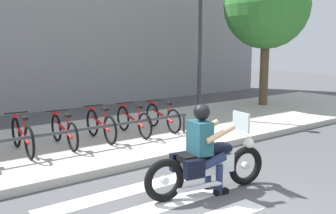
{
  "coord_description": "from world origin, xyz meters",
  "views": [
    {
      "loc": [
        -3.7,
        -3.65,
        2.39
      ],
      "look_at": [
        1.16,
        2.66,
        1.08
      ],
      "focal_mm": 42.33,
      "sensor_mm": 36.0,
      "label": 1
    }
  ],
  "objects_px": {
    "street_lamp": "(200,31)",
    "tree_near_rack": "(267,6)",
    "bicycle_1": "(22,136)",
    "bicycle_5": "(163,117)",
    "rider": "(204,142)",
    "bike_rack": "(94,129)",
    "bicycle_3": "(101,125)",
    "bicycle_2": "(64,131)",
    "bicycle_4": "(133,121)",
    "motorcycle": "(208,164)"
  },
  "relations": [
    {
      "from": "bicycle_5",
      "to": "rider",
      "type": "bearing_deg",
      "value": -117.48
    },
    {
      "from": "bicycle_1",
      "to": "bicycle_3",
      "type": "height_order",
      "value": "bicycle_1"
    },
    {
      "from": "bicycle_2",
      "to": "bike_rack",
      "type": "xyz_separation_m",
      "value": [
        0.44,
        -0.55,
        0.08
      ]
    },
    {
      "from": "bicycle_1",
      "to": "tree_near_rack",
      "type": "distance_m",
      "value": 9.54
    },
    {
      "from": "tree_near_rack",
      "to": "street_lamp",
      "type": "bearing_deg",
      "value": -173.43
    },
    {
      "from": "bicycle_5",
      "to": "motorcycle",
      "type": "bearing_deg",
      "value": -116.42
    },
    {
      "from": "rider",
      "to": "bicycle_1",
      "type": "bearing_deg",
      "value": 115.55
    },
    {
      "from": "bicycle_5",
      "to": "bicycle_2",
      "type": "bearing_deg",
      "value": 180.0
    },
    {
      "from": "bicycle_1",
      "to": "bicycle_4",
      "type": "distance_m",
      "value": 2.66
    },
    {
      "from": "street_lamp",
      "to": "bicycle_3",
      "type": "bearing_deg",
      "value": -168.67
    },
    {
      "from": "bicycle_1",
      "to": "bicycle_2",
      "type": "bearing_deg",
      "value": 0.05
    },
    {
      "from": "bicycle_1",
      "to": "street_lamp",
      "type": "height_order",
      "value": "street_lamp"
    },
    {
      "from": "bicycle_4",
      "to": "motorcycle",
      "type": "bearing_deg",
      "value": -103.95
    },
    {
      "from": "rider",
      "to": "bicycle_4",
      "type": "height_order",
      "value": "rider"
    },
    {
      "from": "bicycle_1",
      "to": "bicycle_5",
      "type": "bearing_deg",
      "value": 0.01
    },
    {
      "from": "bicycle_3",
      "to": "street_lamp",
      "type": "distance_m",
      "value": 4.37
    },
    {
      "from": "bicycle_3",
      "to": "bicycle_5",
      "type": "relative_size",
      "value": 1.01
    },
    {
      "from": "bicycle_2",
      "to": "bicycle_4",
      "type": "xyz_separation_m",
      "value": [
        1.78,
        0.0,
        0.0
      ]
    },
    {
      "from": "bicycle_5",
      "to": "street_lamp",
      "type": "relative_size",
      "value": 0.36
    },
    {
      "from": "bicycle_1",
      "to": "bicycle_4",
      "type": "height_order",
      "value": "bicycle_1"
    },
    {
      "from": "rider",
      "to": "bicycle_3",
      "type": "bearing_deg",
      "value": 88.79
    },
    {
      "from": "bicycle_2",
      "to": "bike_rack",
      "type": "distance_m",
      "value": 0.71
    },
    {
      "from": "bicycle_3",
      "to": "bicycle_4",
      "type": "xyz_separation_m",
      "value": [
        0.89,
        0.0,
        -0.01
      ]
    },
    {
      "from": "street_lamp",
      "to": "tree_near_rack",
      "type": "bearing_deg",
      "value": 6.57
    },
    {
      "from": "street_lamp",
      "to": "bicycle_4",
      "type": "bearing_deg",
      "value": -165.24
    },
    {
      "from": "bike_rack",
      "to": "street_lamp",
      "type": "relative_size",
      "value": 1.12
    },
    {
      "from": "bicycle_2",
      "to": "bicycle_3",
      "type": "bearing_deg",
      "value": -0.06
    },
    {
      "from": "rider",
      "to": "street_lamp",
      "type": "height_order",
      "value": "street_lamp"
    },
    {
      "from": "motorcycle",
      "to": "bicycle_1",
      "type": "relative_size",
      "value": 1.27
    },
    {
      "from": "motorcycle",
      "to": "bicycle_4",
      "type": "height_order",
      "value": "motorcycle"
    },
    {
      "from": "bicycle_3",
      "to": "tree_near_rack",
      "type": "distance_m",
      "value": 7.9
    },
    {
      "from": "motorcycle",
      "to": "tree_near_rack",
      "type": "relative_size",
      "value": 0.43
    },
    {
      "from": "street_lamp",
      "to": "tree_near_rack",
      "type": "xyz_separation_m",
      "value": [
        3.47,
        0.4,
        0.91
      ]
    },
    {
      "from": "tree_near_rack",
      "to": "motorcycle",
      "type": "bearing_deg",
      "value": -146.66
    },
    {
      "from": "rider",
      "to": "bike_rack",
      "type": "xyz_separation_m",
      "value": [
        -0.37,
        3.0,
        -0.26
      ]
    },
    {
      "from": "bike_rack",
      "to": "bicycle_1",
      "type": "bearing_deg",
      "value": 157.42
    },
    {
      "from": "bicycle_5",
      "to": "tree_near_rack",
      "type": "relative_size",
      "value": 0.31
    },
    {
      "from": "bicycle_5",
      "to": "street_lamp",
      "type": "height_order",
      "value": "street_lamp"
    },
    {
      "from": "rider",
      "to": "bicycle_4",
      "type": "relative_size",
      "value": 0.84
    },
    {
      "from": "bicycle_1",
      "to": "bicycle_2",
      "type": "xyz_separation_m",
      "value": [
        0.89,
        0.0,
        -0.02
      ]
    },
    {
      "from": "bicycle_3",
      "to": "bicycle_4",
      "type": "distance_m",
      "value": 0.89
    },
    {
      "from": "bicycle_2",
      "to": "bicycle_1",
      "type": "bearing_deg",
      "value": -179.95
    },
    {
      "from": "rider",
      "to": "bicycle_2",
      "type": "distance_m",
      "value": 3.67
    },
    {
      "from": "rider",
      "to": "bicycle_4",
      "type": "distance_m",
      "value": 3.7
    },
    {
      "from": "motorcycle",
      "to": "tree_near_rack",
      "type": "xyz_separation_m",
      "value": [
        7.17,
        4.72,
        3.15
      ]
    },
    {
      "from": "bicycle_1",
      "to": "street_lamp",
      "type": "bearing_deg",
      "value": 7.71
    },
    {
      "from": "rider",
      "to": "bike_rack",
      "type": "height_order",
      "value": "rider"
    },
    {
      "from": "bicycle_4",
      "to": "street_lamp",
      "type": "relative_size",
      "value": 0.38
    },
    {
      "from": "rider",
      "to": "bicycle_5",
      "type": "bearing_deg",
      "value": 62.52
    },
    {
      "from": "motorcycle",
      "to": "bicycle_2",
      "type": "xyz_separation_m",
      "value": [
        -0.89,
        3.58,
        0.03
      ]
    }
  ]
}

